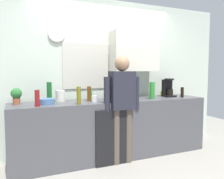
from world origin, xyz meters
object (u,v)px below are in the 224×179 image
bottle_clear_soda (152,90)px  mixing_bowl (47,101)px  coffee_maker (168,89)px  bottle_green_wine (49,92)px  bottle_amber_beer (89,94)px  bottle_dark_sauce (182,92)px  cup_yellow_cup (162,93)px  dish_soap (90,95)px  potted_plant (16,95)px  person_at_sink (122,100)px  cup_white_mug (94,99)px  cup_blue_mug (118,95)px  storage_canister (60,96)px  bottle_olive_oil (79,96)px  bottle_red_vinegar (37,98)px

bottle_clear_soda → mixing_bowl: 1.71m
coffee_maker → bottle_green_wine: (-2.08, 0.11, 0.00)m
bottle_amber_beer → bottle_dark_sauce: (1.66, -0.17, -0.03)m
cup_yellow_cup → dish_soap: bearing=-176.7°
potted_plant → bottle_green_wine: bearing=8.4°
potted_plant → bottle_clear_soda: bearing=-5.4°
bottle_amber_beer → bottle_clear_soda: bearing=-6.6°
coffee_maker → person_at_sink: 1.17m
cup_white_mug → potted_plant: bearing=169.6°
cup_yellow_cup → mixing_bowl: (-2.15, -0.28, -0.00)m
cup_blue_mug → storage_canister: (-0.98, -0.02, 0.04)m
cup_blue_mug → potted_plant: size_ratio=0.43×
bottle_dark_sauce → cup_yellow_cup: bearing=112.2°
cup_white_mug → person_at_sink: size_ratio=0.06×
cup_white_mug → potted_plant: potted_plant is taller
coffee_maker → cup_yellow_cup: size_ratio=3.88×
bottle_dark_sauce → dish_soap: bearing=169.8°
bottle_dark_sauce → bottle_clear_soda: bearing=175.7°
cup_blue_mug → mixing_bowl: (-1.22, -0.25, -0.01)m
bottle_clear_soda → mixing_bowl: bearing=178.4°
cup_yellow_cup → mixing_bowl: bearing=-172.6°
bottle_dark_sauce → mixing_bowl: (-2.31, 0.09, -0.05)m
storage_canister → person_at_sink: person_at_sink is taller
coffee_maker → mixing_bowl: (-2.15, -0.11, -0.11)m
bottle_olive_oil → bottle_red_vinegar: (-0.55, 0.05, -0.01)m
bottle_olive_oil → cup_yellow_cup: (1.74, 0.48, -0.08)m
bottle_green_wine → cup_white_mug: size_ratio=3.16×
bottle_amber_beer → dish_soap: 0.14m
bottle_green_wine → potted_plant: (-0.46, -0.07, -0.02)m
bottle_clear_soda → bottle_red_vinegar: 1.85m
coffee_maker → cup_white_mug: (-1.46, -0.16, -0.10)m
person_at_sink → bottle_amber_beer: bearing=131.6°
potted_plant → cup_white_mug: bearing=-10.4°
bottle_dark_sauce → cup_white_mug: bottle_dark_sauce is taller
cup_white_mug → coffee_maker: bearing=6.2°
bottle_olive_oil → bottle_red_vinegar: 0.55m
bottle_dark_sauce → storage_canister: bottle_dark_sauce is taller
coffee_maker → person_at_sink: person_at_sink is taller
mixing_bowl → bottle_dark_sauce: bearing=-2.3°
bottle_amber_beer → mixing_bowl: 0.66m
bottle_amber_beer → dish_soap: bottle_amber_beer is taller
bottle_clear_soda → person_at_sink: (-0.66, -0.21, -0.11)m
cup_white_mug → dish_soap: (0.02, 0.24, 0.03)m
bottle_dark_sauce → mixing_bowl: bearing=177.7°
cup_blue_mug → person_at_sink: person_at_sink is taller
bottle_red_vinegar → cup_yellow_cup: bottle_red_vinegar is taller
bottle_olive_oil → storage_canister: bearing=112.2°
bottle_clear_soda → cup_yellow_cup: 0.56m
bottle_green_wine → cup_white_mug: bottle_green_wine is taller
cup_blue_mug → cup_white_mug: cup_blue_mug is taller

